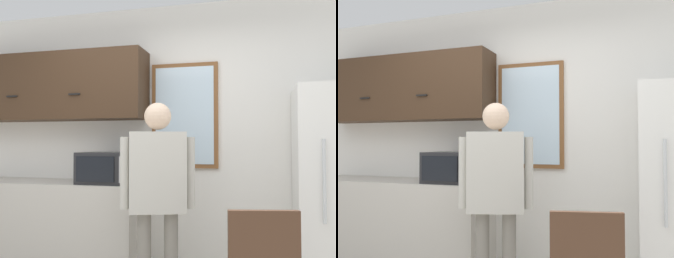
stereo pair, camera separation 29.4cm
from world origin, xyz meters
The scene contains 6 objects.
back_wall centered at (0.00, 1.83, 1.35)m, with size 6.00×0.06×2.70m.
counter centered at (-1.20, 1.50, 0.46)m, with size 2.00×0.60×0.92m.
upper_cabinets centered at (-1.20, 1.61, 1.88)m, with size 2.00×0.39×0.69m.
microwave centered at (-0.50, 1.44, 1.06)m, with size 0.53×0.41×0.29m.
person centered at (0.12, 0.98, 0.98)m, with size 0.56×0.34×1.62m.
window centered at (0.16, 1.79, 1.57)m, with size 0.67×0.05×1.04m.
Camera 2 is at (1.20, -1.77, 1.30)m, focal length 40.00 mm.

